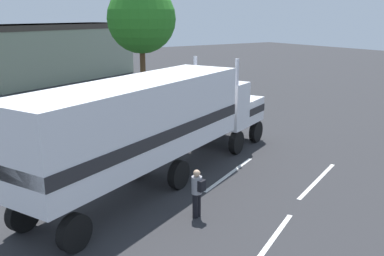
{
  "coord_description": "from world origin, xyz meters",
  "views": [
    {
      "loc": [
        -12.9,
        -16.52,
        6.41
      ],
      "look_at": [
        -2.92,
        -1.46,
        1.6
      ],
      "focal_mm": 39.98,
      "sensor_mm": 36.0,
      "label": 1
    }
  ],
  "objects_px": {
    "person_bystander": "(197,191)",
    "semi_truck": "(156,120)",
    "parked_car": "(22,112)",
    "tree_center": "(141,19)"
  },
  "relations": [
    {
      "from": "semi_truck",
      "to": "person_bystander",
      "type": "distance_m",
      "value": 3.81
    },
    {
      "from": "person_bystander",
      "to": "parked_car",
      "type": "xyz_separation_m",
      "value": [
        -2.0,
        15.58,
        -0.09
      ]
    },
    {
      "from": "semi_truck",
      "to": "person_bystander",
      "type": "xyz_separation_m",
      "value": [
        -0.41,
        -3.42,
        -1.63
      ]
    },
    {
      "from": "parked_car",
      "to": "tree_center",
      "type": "relative_size",
      "value": 0.54
    },
    {
      "from": "person_bystander",
      "to": "tree_center",
      "type": "relative_size",
      "value": 0.19
    },
    {
      "from": "tree_center",
      "to": "parked_car",
      "type": "bearing_deg",
      "value": -155.37
    },
    {
      "from": "tree_center",
      "to": "semi_truck",
      "type": "bearing_deg",
      "value": -115.63
    },
    {
      "from": "person_bystander",
      "to": "semi_truck",
      "type": "bearing_deg",
      "value": 83.23
    },
    {
      "from": "semi_truck",
      "to": "tree_center",
      "type": "relative_size",
      "value": 1.58
    },
    {
      "from": "semi_truck",
      "to": "parked_car",
      "type": "xyz_separation_m",
      "value": [
        -2.4,
        12.16,
        -1.72
      ]
    }
  ]
}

